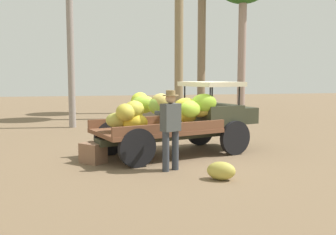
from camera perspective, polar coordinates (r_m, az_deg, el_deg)
The scene contains 5 objects.
ground_plane at distance 9.95m, azimuth 1.99°, elevation -5.67°, with size 60.00×60.00×0.00m, color brown.
truck at distance 9.99m, azimuth 2.19°, elevation 0.01°, with size 4.66×2.81×1.88m.
farmer at distance 8.26m, azimuth 0.36°, elevation -1.13°, with size 0.57×0.53×1.74m.
wooden_crate at distance 9.27m, azimuth -11.05°, elevation -5.18°, with size 0.54×0.42×0.47m, color #856047.
loose_banana_bunch at distance 7.74m, azimuth 7.88°, elevation -7.82°, with size 0.57×0.36×0.36m, color gold.
Camera 1 is at (-2.40, -9.44, 2.06)m, focal length 41.13 mm.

